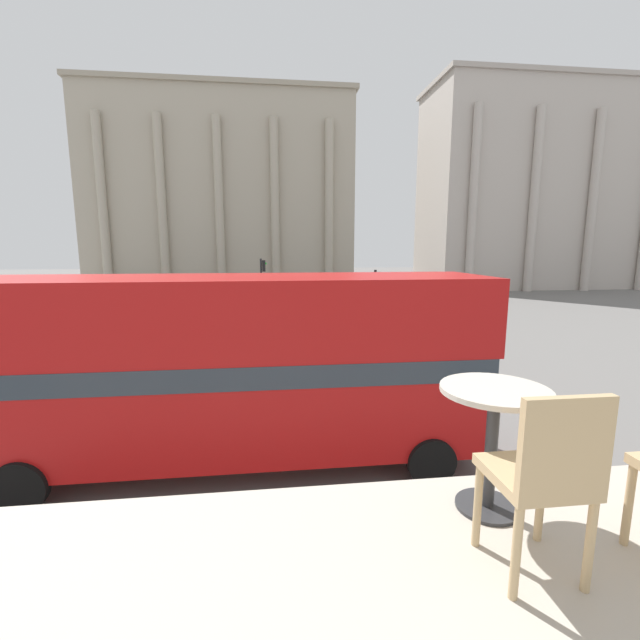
{
  "coord_description": "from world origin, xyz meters",
  "views": [
    {
      "loc": [
        0.24,
        -2.49,
        4.75
      ],
      "look_at": [
        2.42,
        15.38,
        1.7
      ],
      "focal_mm": 24.0,
      "sensor_mm": 36.0,
      "label": 1
    }
  ],
  "objects_px": {
    "plaza_building_right": "(534,190)",
    "traffic_light_far": "(262,282)",
    "plaza_building_left": "(226,197)",
    "pedestrian_white": "(288,295)",
    "traffic_light_mid": "(376,299)",
    "car_white": "(312,324)",
    "cafe_dining_table": "(493,421)",
    "pedestrian_blue": "(183,308)",
    "cafe_chair_0": "(544,473)",
    "pedestrian_olive": "(365,293)",
    "double_decker_bus": "(238,364)",
    "pedestrian_red": "(379,318)",
    "traffic_light_near": "(94,329)",
    "car_navy": "(229,320)"
  },
  "relations": [
    {
      "from": "plaza_building_left",
      "to": "pedestrian_white",
      "type": "bearing_deg",
      "value": -72.5
    },
    {
      "from": "traffic_light_mid",
      "to": "traffic_light_near",
      "type": "bearing_deg",
      "value": -145.79
    },
    {
      "from": "traffic_light_far",
      "to": "traffic_light_near",
      "type": "bearing_deg",
      "value": -106.76
    },
    {
      "from": "pedestrian_blue",
      "to": "cafe_dining_table",
      "type": "bearing_deg",
      "value": 133.26
    },
    {
      "from": "car_white",
      "to": "pedestrian_olive",
      "type": "distance_m",
      "value": 14.17
    },
    {
      "from": "cafe_chair_0",
      "to": "pedestrian_olive",
      "type": "bearing_deg",
      "value": 71.2
    },
    {
      "from": "pedestrian_red",
      "to": "pedestrian_white",
      "type": "bearing_deg",
      "value": -140.22
    },
    {
      "from": "cafe_chair_0",
      "to": "car_navy",
      "type": "bearing_deg",
      "value": 91.56
    },
    {
      "from": "pedestrian_white",
      "to": "plaza_building_right",
      "type": "bearing_deg",
      "value": -48.7
    },
    {
      "from": "plaza_building_left",
      "to": "pedestrian_red",
      "type": "distance_m",
      "value": 35.76
    },
    {
      "from": "traffic_light_far",
      "to": "plaza_building_right",
      "type": "bearing_deg",
      "value": 34.98
    },
    {
      "from": "double_decker_bus",
      "to": "pedestrian_white",
      "type": "distance_m",
      "value": 25.81
    },
    {
      "from": "car_white",
      "to": "pedestrian_red",
      "type": "height_order",
      "value": "pedestrian_red"
    },
    {
      "from": "plaza_building_right",
      "to": "pedestrian_white",
      "type": "xyz_separation_m",
      "value": [
        -30.27,
        -14.92,
        -10.58
      ]
    },
    {
      "from": "cafe_chair_0",
      "to": "pedestrian_red",
      "type": "height_order",
      "value": "cafe_chair_0"
    },
    {
      "from": "plaza_building_right",
      "to": "traffic_light_far",
      "type": "xyz_separation_m",
      "value": [
        -32.21,
        -22.54,
        -8.92
      ]
    },
    {
      "from": "plaza_building_right",
      "to": "pedestrian_white",
      "type": "bearing_deg",
      "value": -153.76
    },
    {
      "from": "double_decker_bus",
      "to": "pedestrian_olive",
      "type": "distance_m",
      "value": 28.09
    },
    {
      "from": "cafe_dining_table",
      "to": "car_navy",
      "type": "relative_size",
      "value": 0.17
    },
    {
      "from": "cafe_chair_0",
      "to": "plaza_building_right",
      "type": "relative_size",
      "value": 0.03
    },
    {
      "from": "pedestrian_olive",
      "to": "pedestrian_red",
      "type": "height_order",
      "value": "pedestrian_olive"
    },
    {
      "from": "cafe_chair_0",
      "to": "pedestrian_red",
      "type": "xyz_separation_m",
      "value": [
        4.82,
        21.05,
        -2.84
      ]
    },
    {
      "from": "pedestrian_blue",
      "to": "cafe_chair_0",
      "type": "bearing_deg",
      "value": 132.88
    },
    {
      "from": "double_decker_bus",
      "to": "pedestrian_white",
      "type": "relative_size",
      "value": 6.08
    },
    {
      "from": "traffic_light_mid",
      "to": "pedestrian_olive",
      "type": "xyz_separation_m",
      "value": [
        3.37,
        16.76,
        -1.49
      ]
    },
    {
      "from": "cafe_chair_0",
      "to": "pedestrian_white",
      "type": "height_order",
      "value": "cafe_chair_0"
    },
    {
      "from": "cafe_dining_table",
      "to": "plaza_building_left",
      "type": "distance_m",
      "value": 53.91
    },
    {
      "from": "traffic_light_near",
      "to": "pedestrian_white",
      "type": "bearing_deg",
      "value": 74.07
    },
    {
      "from": "cafe_chair_0",
      "to": "traffic_light_mid",
      "type": "height_order",
      "value": "cafe_chair_0"
    },
    {
      "from": "pedestrian_red",
      "to": "double_decker_bus",
      "type": "bearing_deg",
      "value": -6.45
    },
    {
      "from": "traffic_light_mid",
      "to": "pedestrian_white",
      "type": "height_order",
      "value": "traffic_light_mid"
    },
    {
      "from": "traffic_light_mid",
      "to": "pedestrian_white",
      "type": "distance_m",
      "value": 16.22
    },
    {
      "from": "plaza_building_left",
      "to": "car_navy",
      "type": "relative_size",
      "value": 7.06
    },
    {
      "from": "pedestrian_red",
      "to": "pedestrian_blue",
      "type": "bearing_deg",
      "value": -93.75
    },
    {
      "from": "cafe_chair_0",
      "to": "traffic_light_near",
      "type": "bearing_deg",
      "value": 112.37
    },
    {
      "from": "cafe_dining_table",
      "to": "pedestrian_blue",
      "type": "height_order",
      "value": "cafe_dining_table"
    },
    {
      "from": "traffic_light_near",
      "to": "pedestrian_blue",
      "type": "height_order",
      "value": "traffic_light_near"
    },
    {
      "from": "cafe_chair_0",
      "to": "pedestrian_olive",
      "type": "height_order",
      "value": "cafe_chair_0"
    },
    {
      "from": "pedestrian_red",
      "to": "traffic_light_far",
      "type": "bearing_deg",
      "value": -104.71
    },
    {
      "from": "double_decker_bus",
      "to": "pedestrian_white",
      "type": "bearing_deg",
      "value": 84.05
    },
    {
      "from": "cafe_dining_table",
      "to": "plaza_building_right",
      "type": "relative_size",
      "value": 0.03
    },
    {
      "from": "plaza_building_right",
      "to": "traffic_light_far",
      "type": "height_order",
      "value": "plaza_building_right"
    },
    {
      "from": "double_decker_bus",
      "to": "plaza_building_right",
      "type": "xyz_separation_m",
      "value": [
        32.53,
        40.6,
        9.26
      ]
    },
    {
      "from": "traffic_light_near",
      "to": "pedestrian_red",
      "type": "xyz_separation_m",
      "value": [
        10.81,
        10.44,
        -1.6
      ]
    },
    {
      "from": "car_navy",
      "to": "traffic_light_near",
      "type": "bearing_deg",
      "value": -143.75
    },
    {
      "from": "plaza_building_left",
      "to": "pedestrian_white",
      "type": "relative_size",
      "value": 17.13
    },
    {
      "from": "plaza_building_left",
      "to": "double_decker_bus",
      "type": "bearing_deg",
      "value": -84.76
    },
    {
      "from": "cafe_dining_table",
      "to": "pedestrian_white",
      "type": "bearing_deg",
      "value": 89.38
    },
    {
      "from": "traffic_light_mid",
      "to": "car_white",
      "type": "xyz_separation_m",
      "value": [
        -2.53,
        3.88,
        -1.77
      ]
    },
    {
      "from": "traffic_light_mid",
      "to": "car_white",
      "type": "relative_size",
      "value": 0.9
    }
  ]
}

